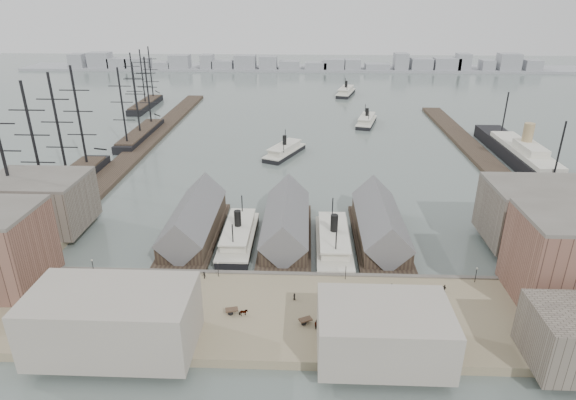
{
  "coord_description": "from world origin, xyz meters",
  "views": [
    {
      "loc": [
        5.46,
        -103.64,
        64.01
      ],
      "look_at": [
        0.0,
        30.0,
        6.0
      ],
      "focal_mm": 30.0,
      "sensor_mm": 36.0,
      "label": 1
    }
  ],
  "objects_px": {
    "ferry_docked_west": "(238,235)",
    "horse_cart_center": "(239,312)",
    "horse_cart_left": "(128,284)",
    "horse_cart_right": "(314,323)",
    "ocean_steamer": "(524,157)",
    "tram": "(549,294)"
  },
  "relations": [
    {
      "from": "ferry_docked_west",
      "to": "tram",
      "type": "height_order",
      "value": "ferry_docked_west"
    },
    {
      "from": "ferry_docked_west",
      "to": "horse_cart_center",
      "type": "bearing_deg",
      "value": -81.87
    },
    {
      "from": "ferry_docked_west",
      "to": "ocean_steamer",
      "type": "height_order",
      "value": "ocean_steamer"
    },
    {
      "from": "ferry_docked_west",
      "to": "horse_cart_center",
      "type": "height_order",
      "value": "ferry_docked_west"
    },
    {
      "from": "ocean_steamer",
      "to": "tram",
      "type": "bearing_deg",
      "value": -109.14
    },
    {
      "from": "horse_cart_left",
      "to": "horse_cart_right",
      "type": "xyz_separation_m",
      "value": [
        42.18,
        -12.51,
        -0.04
      ]
    },
    {
      "from": "ocean_steamer",
      "to": "tram",
      "type": "distance_m",
      "value": 102.36
    },
    {
      "from": "horse_cart_right",
      "to": "tram",
      "type": "bearing_deg",
      "value": -104.0
    },
    {
      "from": "ocean_steamer",
      "to": "horse_cart_center",
      "type": "height_order",
      "value": "ocean_steamer"
    },
    {
      "from": "ferry_docked_west",
      "to": "tram",
      "type": "xyz_separation_m",
      "value": [
        71.44,
        -27.27,
        1.4
      ]
    },
    {
      "from": "horse_cart_left",
      "to": "horse_cart_center",
      "type": "height_order",
      "value": "horse_cart_left"
    },
    {
      "from": "tram",
      "to": "horse_cart_right",
      "type": "height_order",
      "value": "tram"
    },
    {
      "from": "ocean_steamer",
      "to": "horse_cart_left",
      "type": "height_order",
      "value": "ocean_steamer"
    },
    {
      "from": "horse_cart_center",
      "to": "ocean_steamer",
      "type": "bearing_deg",
      "value": -57.27
    },
    {
      "from": "horse_cart_center",
      "to": "horse_cart_right",
      "type": "bearing_deg",
      "value": -114.75
    },
    {
      "from": "ferry_docked_west",
      "to": "horse_cart_right",
      "type": "distance_m",
      "value": 43.09
    },
    {
      "from": "horse_cart_left",
      "to": "horse_cart_right",
      "type": "distance_m",
      "value": 44.0
    },
    {
      "from": "tram",
      "to": "horse_cart_right",
      "type": "xyz_separation_m",
      "value": [
        -51.03,
        -10.68,
        -1.05
      ]
    },
    {
      "from": "horse_cart_right",
      "to": "ferry_docked_west",
      "type": "bearing_deg",
      "value": 2.45
    },
    {
      "from": "ocean_steamer",
      "to": "horse_cart_left",
      "type": "distance_m",
      "value": 158.34
    },
    {
      "from": "ferry_docked_west",
      "to": "horse_cart_center",
      "type": "xyz_separation_m",
      "value": [
        4.98,
        -34.87,
        0.37
      ]
    },
    {
      "from": "ocean_steamer",
      "to": "horse_cart_right",
      "type": "height_order",
      "value": "ocean_steamer"
    }
  ]
}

